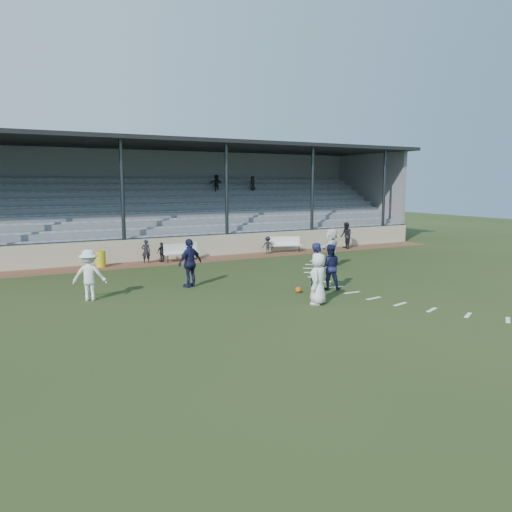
{
  "coord_description": "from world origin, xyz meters",
  "views": [
    {
      "loc": [
        -9.29,
        -14.74,
        4.16
      ],
      "look_at": [
        0.0,
        2.5,
        1.3
      ],
      "focal_mm": 35.0,
      "sensor_mm": 36.0,
      "label": 1
    }
  ],
  "objects_px": {
    "football": "(298,290)",
    "player_white_lead": "(318,279)",
    "bench_right": "(284,243)",
    "player_navy_lead": "(318,269)",
    "official": "(346,235)",
    "bench_left": "(181,250)",
    "trash_bin": "(100,259)"
  },
  "relations": [
    {
      "from": "football",
      "to": "trash_bin",
      "type": "bearing_deg",
      "value": 119.81
    },
    {
      "from": "bench_right",
      "to": "trash_bin",
      "type": "bearing_deg",
      "value": -162.01
    },
    {
      "from": "trash_bin",
      "to": "player_white_lead",
      "type": "relative_size",
      "value": 0.45
    },
    {
      "from": "football",
      "to": "player_white_lead",
      "type": "relative_size",
      "value": 0.13
    },
    {
      "from": "player_navy_lead",
      "to": "official",
      "type": "bearing_deg",
      "value": 22.35
    },
    {
      "from": "bench_left",
      "to": "player_navy_lead",
      "type": "bearing_deg",
      "value": -88.83
    },
    {
      "from": "bench_left",
      "to": "trash_bin",
      "type": "bearing_deg",
      "value": 170.97
    },
    {
      "from": "football",
      "to": "player_navy_lead",
      "type": "height_order",
      "value": "player_navy_lead"
    },
    {
      "from": "football",
      "to": "player_white_lead",
      "type": "distance_m",
      "value": 2.03
    },
    {
      "from": "trash_bin",
      "to": "player_white_lead",
      "type": "distance_m",
      "value": 12.52
    },
    {
      "from": "trash_bin",
      "to": "player_white_lead",
      "type": "xyz_separation_m",
      "value": [
        5.1,
        -11.42,
        0.47
      ]
    },
    {
      "from": "bench_right",
      "to": "bench_left",
      "type": "bearing_deg",
      "value": -160.97
    },
    {
      "from": "bench_right",
      "to": "football",
      "type": "xyz_separation_m",
      "value": [
        -5.42,
        -9.85,
        -0.47
      ]
    },
    {
      "from": "bench_left",
      "to": "player_white_lead",
      "type": "bearing_deg",
      "value": -94.4
    },
    {
      "from": "football",
      "to": "official",
      "type": "relative_size",
      "value": 0.14
    },
    {
      "from": "bench_left",
      "to": "player_white_lead",
      "type": "relative_size",
      "value": 1.14
    },
    {
      "from": "bench_left",
      "to": "trash_bin",
      "type": "distance_m",
      "value": 4.24
    },
    {
      "from": "player_white_lead",
      "to": "bench_right",
      "type": "bearing_deg",
      "value": -159.89
    },
    {
      "from": "player_navy_lead",
      "to": "official",
      "type": "distance_m",
      "value": 13.54
    },
    {
      "from": "official",
      "to": "trash_bin",
      "type": "bearing_deg",
      "value": -74.99
    },
    {
      "from": "trash_bin",
      "to": "football",
      "type": "distance_m",
      "value": 11.06
    },
    {
      "from": "trash_bin",
      "to": "football",
      "type": "xyz_separation_m",
      "value": [
        5.49,
        -9.59,
        -0.31
      ]
    },
    {
      "from": "player_white_lead",
      "to": "official",
      "type": "xyz_separation_m",
      "value": [
        10.12,
        11.2,
        -0.03
      ]
    },
    {
      "from": "bench_right",
      "to": "football",
      "type": "bearing_deg",
      "value": -102.19
    },
    {
      "from": "bench_left",
      "to": "official",
      "type": "height_order",
      "value": "official"
    },
    {
      "from": "bench_right",
      "to": "official",
      "type": "distance_m",
      "value": 4.34
    },
    {
      "from": "football",
      "to": "official",
      "type": "bearing_deg",
      "value": 43.94
    },
    {
      "from": "official",
      "to": "bench_right",
      "type": "bearing_deg",
      "value": -80.49
    },
    {
      "from": "player_navy_lead",
      "to": "official",
      "type": "relative_size",
      "value": 1.15
    },
    {
      "from": "player_navy_lead",
      "to": "football",
      "type": "bearing_deg",
      "value": 108.47
    },
    {
      "from": "bench_left",
      "to": "player_navy_lead",
      "type": "distance_m",
      "value": 10.27
    },
    {
      "from": "official",
      "to": "football",
      "type": "bearing_deg",
      "value": -30.22
    }
  ]
}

